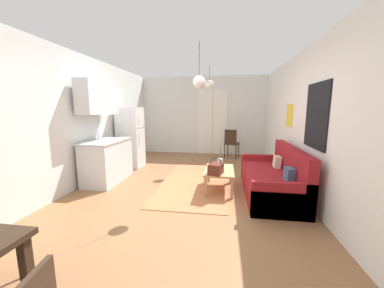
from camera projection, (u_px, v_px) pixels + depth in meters
ground_plane at (182, 199)px, 3.98m from camera, size 4.84×8.40×0.10m
wall_back at (204, 116)px, 7.61m from camera, size 4.44×0.13×2.64m
wall_right at (317, 124)px, 3.45m from camera, size 0.12×8.00×2.64m
wall_left at (67, 122)px, 4.08m from camera, size 0.12×8.00×2.64m
area_rug at (195, 182)px, 4.70m from camera, size 1.37×2.80×0.01m
couch at (275, 180)px, 4.01m from camera, size 0.87×1.97×0.89m
coffee_table at (219, 172)px, 4.23m from camera, size 0.55×0.90×0.40m
bamboo_vase at (220, 164)px, 4.27m from camera, size 0.11×0.11×0.42m
handbag at (216, 169)px, 3.92m from camera, size 0.29×0.34×0.30m
refrigerator at (131, 137)px, 5.87m from camera, size 0.60×0.59×1.60m
kitchen_counter at (105, 144)px, 4.69m from camera, size 0.62×1.24×2.12m
accent_chair at (231, 142)px, 6.93m from camera, size 0.52×0.50×0.92m
pendant_lamp_near at (199, 82)px, 3.66m from camera, size 0.21×0.21×0.75m
pendant_lamp_far at (209, 84)px, 5.66m from camera, size 0.22×0.22×0.57m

